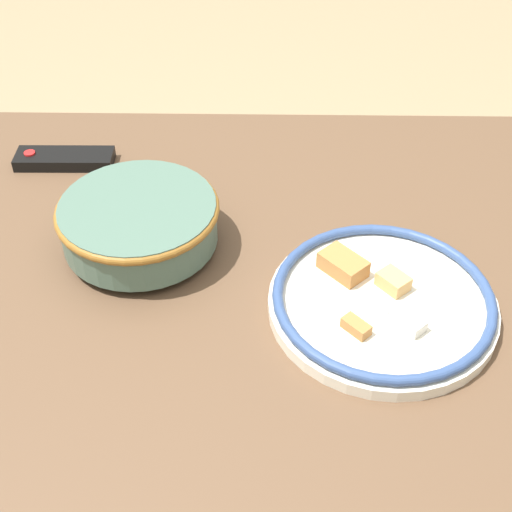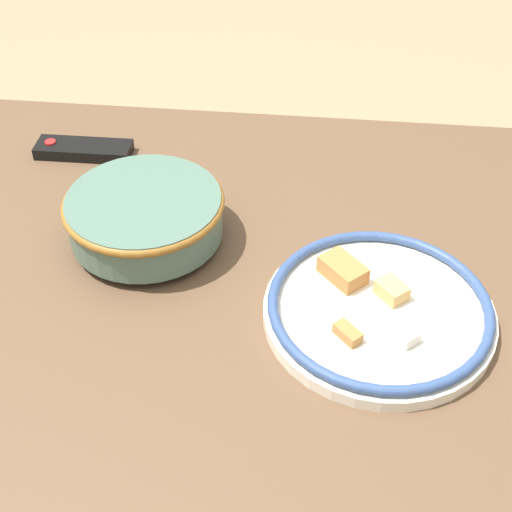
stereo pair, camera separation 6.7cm
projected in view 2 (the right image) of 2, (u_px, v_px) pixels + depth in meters
dining_table at (164, 353)px, 0.99m from camera, size 1.34×1.04×0.77m
noodle_bowl at (145, 215)px, 1.02m from camera, size 0.23×0.23×0.08m
food_plate at (378, 309)px, 0.92m from camera, size 0.30×0.30×0.04m
tv_remote at (84, 150)px, 1.21m from camera, size 0.16×0.05×0.02m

